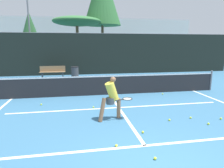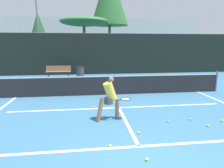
{
  "view_description": "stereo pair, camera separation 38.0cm",
  "coord_description": "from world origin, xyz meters",
  "views": [
    {
      "loc": [
        -1.58,
        -3.03,
        2.41
      ],
      "look_at": [
        -0.26,
        4.25,
        0.95
      ],
      "focal_mm": 32.0,
      "sensor_mm": 36.0,
      "label": 1
    },
    {
      "loc": [
        -1.2,
        -3.09,
        2.41
      ],
      "look_at": [
        -0.26,
        4.25,
        0.95
      ],
      "focal_mm": 32.0,
      "sensor_mm": 36.0,
      "label": 2
    }
  ],
  "objects": [
    {
      "name": "courtside_bench",
      "position": [
        -3.3,
        12.11,
        0.48
      ],
      "size": [
        1.83,
        0.42,
        0.86
      ],
      "rotation": [
        0.0,
        0.0,
        -0.02
      ],
      "color": "olive",
      "rests_on": "ground"
    },
    {
      "name": "court_center_mark",
      "position": [
        0.0,
        3.79,
        0.0
      ],
      "size": [
        0.1,
        5.14,
        0.01
      ],
      "primitive_type": "cube",
      "color": "white",
      "rests_on": "ground"
    },
    {
      "name": "tennis_ball_scattered_9",
      "position": [
        2.11,
        2.67,
        0.03
      ],
      "size": [
        0.07,
        0.07,
        0.07
      ],
      "primitive_type": "sphere",
      "color": "#D1E033",
      "rests_on": "ground"
    },
    {
      "name": "tennis_ball_scattered_8",
      "position": [
        -0.97,
        4.38,
        0.03
      ],
      "size": [
        0.07,
        0.07,
        0.07
      ],
      "primitive_type": "sphere",
      "color": "#D1E033",
      "rests_on": "ground"
    },
    {
      "name": "tennis_ball_scattered_11",
      "position": [
        3.04,
        2.43,
        0.03
      ],
      "size": [
        0.07,
        0.07,
        0.07
      ],
      "primitive_type": "sphere",
      "color": "#D1E033",
      "rests_on": "ground"
    },
    {
      "name": "court_service_line",
      "position": [
        0.0,
        4.25,
        0.0
      ],
      "size": [
        8.25,
        0.1,
        0.01
      ],
      "primitive_type": "cube",
      "color": "white",
      "rests_on": "ground"
    },
    {
      "name": "tree_east",
      "position": [
        -6.52,
        21.18,
        4.24
      ],
      "size": [
        2.26,
        2.26,
        6.03
      ],
      "color": "brown",
      "rests_on": "ground"
    },
    {
      "name": "player_practicing",
      "position": [
        -0.48,
        3.09,
        0.76
      ],
      "size": [
        1.21,
        0.45,
        1.42
      ],
      "rotation": [
        0.0,
        0.0,
        0.36
      ],
      "color": "#8C6042",
      "rests_on": "ground"
    },
    {
      "name": "trash_bin",
      "position": [
        -1.68,
        12.01,
        0.4
      ],
      "size": [
        0.57,
        0.57,
        0.8
      ],
      "color": "#3F3F42",
      "rests_on": "ground"
    },
    {
      "name": "tennis_ball_scattered_5",
      "position": [
        2.35,
        2.1,
        0.03
      ],
      "size": [
        0.07,
        0.07,
        0.07
      ],
      "primitive_type": "sphere",
      "color": "#D1E033",
      "rests_on": "ground"
    },
    {
      "name": "floodlight_mast",
      "position": [
        -6.2,
        19.45,
        5.76
      ],
      "size": [
        1.1,
        0.24,
        9.16
      ],
      "color": "slate",
      "rests_on": "ground"
    },
    {
      "name": "tennis_ball_scattered_0",
      "position": [
        1.32,
        2.61,
        0.03
      ],
      "size": [
        0.07,
        0.07,
        0.07
      ],
      "primitive_type": "sphere",
      "color": "#D1E033",
      "rests_on": "ground"
    },
    {
      "name": "tennis_ball_scattered_10",
      "position": [
        0.01,
        0.6,
        0.03
      ],
      "size": [
        0.07,
        0.07,
        0.07
      ],
      "primitive_type": "sphere",
      "color": "#D1E033",
      "rests_on": "ground"
    },
    {
      "name": "tennis_ball_scattered_7",
      "position": [
        0.18,
        1.89,
        0.03
      ],
      "size": [
        0.07,
        0.07,
        0.07
      ],
      "primitive_type": "sphere",
      "color": "#D1E033",
      "rests_on": "ground"
    },
    {
      "name": "net",
      "position": [
        0.0,
        6.36,
        0.51
      ],
      "size": [
        11.09,
        0.09,
        1.07
      ],
      "color": "slate",
      "rests_on": "ground"
    },
    {
      "name": "tree_mid",
      "position": [
        -1.35,
        17.5,
        4.6
      ],
      "size": [
        4.72,
        4.72,
        5.09
      ],
      "color": "brown",
      "rests_on": "ground"
    },
    {
      "name": "building_far",
      "position": [
        0.0,
        31.16,
        3.29
      ],
      "size": [
        36.0,
        2.4,
        6.59
      ],
      "primitive_type": "cube",
      "color": "beige",
      "rests_on": "ground"
    },
    {
      "name": "tennis_ball_scattered_3",
      "position": [
        2.56,
        5.89,
        0.03
      ],
      "size": [
        0.07,
        0.07,
        0.07
      ],
      "primitive_type": "sphere",
      "color": "#D1E033",
      "rests_on": "ground"
    },
    {
      "name": "tennis_ball_scattered_2",
      "position": [
        -3.03,
        5.12,
        0.03
      ],
      "size": [
        0.07,
        0.07,
        0.07
      ],
      "primitive_type": "sphere",
      "color": "#D1E033",
      "rests_on": "ground"
    },
    {
      "name": "court_baseline_near",
      "position": [
        0.0,
        1.22,
        0.0
      ],
      "size": [
        11.0,
        0.1,
        0.01
      ],
      "primitive_type": "cube",
      "color": "white",
      "rests_on": "ground"
    },
    {
      "name": "tennis_ball_scattered_4",
      "position": [
        -0.69,
        1.29,
        0.03
      ],
      "size": [
        0.07,
        0.07,
        0.07
      ],
      "primitive_type": "sphere",
      "color": "#D1E033",
      "rests_on": "ground"
    },
    {
      "name": "fence_back",
      "position": [
        0.0,
        13.39,
        1.66
      ],
      "size": [
        24.0,
        0.06,
        3.33
      ],
      "color": "black",
      "rests_on": "ground"
    },
    {
      "name": "parked_car",
      "position": [
        2.52,
        16.72,
        0.55
      ],
      "size": [
        1.83,
        4.05,
        1.31
      ],
      "color": "silver",
      "rests_on": "ground"
    }
  ]
}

